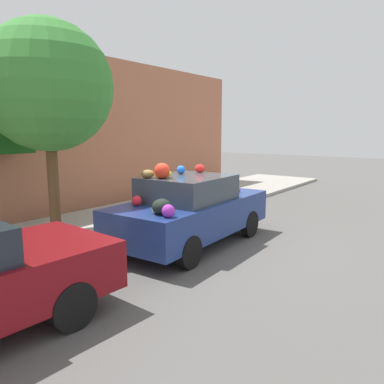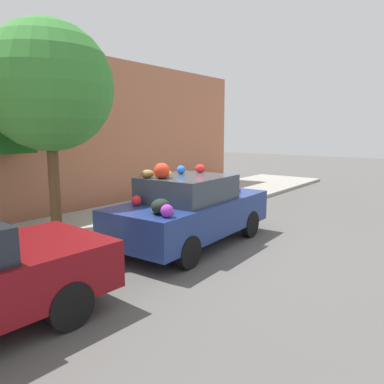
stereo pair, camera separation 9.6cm
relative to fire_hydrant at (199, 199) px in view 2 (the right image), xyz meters
The scene contains 6 objects.
ground_plane 2.95m from the fire_hydrant, 148.40° to the right, with size 60.00×60.00×0.00m, color #565451.
sidewalk_curb 2.78m from the fire_hydrant, 154.76° to the left, with size 24.00×3.20×0.12m.
building_facade 4.69m from the fire_hydrant, 127.41° to the left, with size 18.00×1.20×4.79m.
street_tree 5.08m from the fire_hydrant, 165.08° to the left, with size 2.79×2.79×4.66m.
fire_hydrant is the anchor object (origin of this frame).
art_car 3.01m from the fire_hydrant, 146.98° to the right, with size 4.05×1.85×1.82m.
Camera 2 is at (-6.28, -4.87, 2.46)m, focal length 35.00 mm.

